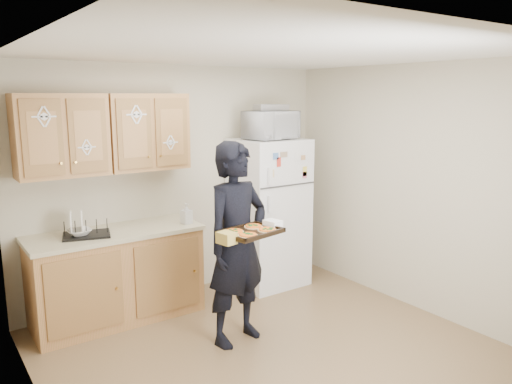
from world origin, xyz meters
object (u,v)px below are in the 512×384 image
person (237,244)px  dish_rack (86,227)px  refrigerator (269,212)px  microwave (271,125)px  baking_tray (251,233)px

person → dish_rack: bearing=124.0°
dish_rack → person: bearing=-45.2°
refrigerator → person: person is taller
microwave → dish_rack: bearing=168.7°
baking_tray → dish_rack: bearing=115.2°
refrigerator → baking_tray: (-1.12, -1.28, 0.23)m
baking_tray → microwave: microwave is taller
dish_rack → refrigerator: bearing=-0.9°
dish_rack → baking_tray: bearing=-54.0°
refrigerator → baking_tray: refrigerator is taller
baking_tray → microwave: size_ratio=0.84×
refrigerator → microwave: bearing=-102.1°
microwave → dish_rack: (-2.06, 0.08, -0.87)m
baking_tray → dish_rack: 1.62m
refrigerator → microwave: size_ratio=3.00×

